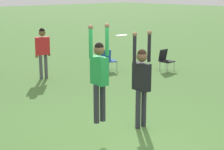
# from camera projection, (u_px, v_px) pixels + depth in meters

# --- Properties ---
(ground_plane) EXTENTS (120.00, 120.00, 0.00)m
(ground_plane) POSITION_uv_depth(u_px,v_px,m) (129.00, 138.00, 8.21)
(ground_plane) COLOR #4C7A38
(person_jumping) EXTENTS (0.55, 0.41, 2.09)m
(person_jumping) POSITION_uv_depth(u_px,v_px,m) (99.00, 71.00, 7.78)
(person_jumping) COLOR #2D2D38
(person_jumping) RESTS_ON ground_plane
(person_defending) EXTENTS (0.59, 0.46, 2.27)m
(person_defending) POSITION_uv_depth(u_px,v_px,m) (141.00, 77.00, 8.57)
(person_defending) COLOR #2D2D38
(person_defending) RESTS_ON ground_plane
(frisbee) EXTENTS (0.25, 0.25, 0.04)m
(frisbee) POSITION_uv_depth(u_px,v_px,m) (121.00, 35.00, 8.12)
(frisbee) COLOR white
(camping_chair_2) EXTENTS (0.48, 0.52, 0.85)m
(camping_chair_2) POSITION_uv_depth(u_px,v_px,m) (165.00, 59.00, 14.86)
(camping_chair_2) COLOR gray
(camping_chair_2) RESTS_ON ground_plane
(camping_chair_3) EXTENTS (0.73, 0.79, 0.81)m
(camping_chair_3) POSITION_uv_depth(u_px,v_px,m) (107.00, 59.00, 14.85)
(camping_chair_3) COLOR gray
(camping_chair_3) RESTS_ON ground_plane
(person_spectator_near) EXTENTS (0.63, 0.33, 1.84)m
(person_spectator_near) POSITION_uv_depth(u_px,v_px,m) (43.00, 48.00, 13.37)
(person_spectator_near) COLOR #4C4C51
(person_spectator_near) RESTS_ON ground_plane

